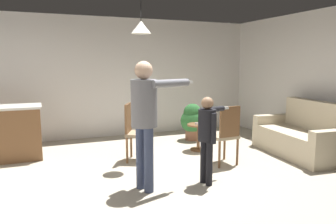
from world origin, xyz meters
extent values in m
plane|color=#B2A893|center=(0.00, 0.00, 0.00)|extent=(7.68, 7.68, 0.00)
cube|color=silver|center=(0.00, 3.20, 1.35)|extent=(6.40, 0.10, 2.70)
cube|color=beige|center=(2.55, 0.30, 0.23)|extent=(0.98, 1.51, 0.45)
cube|color=beige|center=(2.88, 0.27, 0.73)|extent=(0.33, 1.45, 0.55)
cube|color=beige|center=(2.48, -0.50, 0.32)|extent=(0.86, 0.26, 0.63)
cube|color=beige|center=(2.63, 1.11, 0.32)|extent=(0.86, 0.26, 0.63)
cylinder|color=brown|center=(2.95, 1.07, 0.03)|extent=(0.05, 0.05, 0.06)
cylinder|color=brown|center=(2.16, -0.46, 0.03)|extent=(0.05, 0.05, 0.06)
cylinder|color=brown|center=(2.30, 1.13, 0.03)|extent=(0.05, 0.05, 0.06)
cube|color=brown|center=(-2.45, 1.99, 0.45)|extent=(1.20, 0.60, 0.91)
cube|color=beige|center=(-2.45, 1.99, 0.93)|extent=(1.26, 0.66, 0.04)
cylinder|color=brown|center=(0.98, 1.28, 0.51)|extent=(0.44, 0.44, 0.03)
cylinder|color=brown|center=(0.98, 1.28, 0.24)|extent=(0.06, 0.06, 0.49)
cylinder|color=brown|center=(0.98, 1.28, 0.01)|extent=(0.31, 0.31, 0.03)
cylinder|color=#384260|center=(-0.64, -0.14, 0.43)|extent=(0.13, 0.13, 0.87)
cylinder|color=#384260|center=(-0.58, -0.31, 0.43)|extent=(0.13, 0.13, 0.87)
cylinder|color=slate|center=(-0.61, -0.22, 1.17)|extent=(0.34, 0.34, 0.61)
sphere|color=#D8AD8C|center=(-0.61, -0.22, 1.60)|extent=(0.23, 0.23, 0.23)
cylinder|color=slate|center=(-0.67, -0.03, 1.14)|extent=(0.10, 0.10, 0.58)
cylinder|color=slate|center=(-0.27, -0.32, 1.43)|extent=(0.58, 0.28, 0.10)
cube|color=white|center=(0.03, -0.22, 1.43)|extent=(0.13, 0.07, 0.04)
cylinder|color=black|center=(0.25, -0.28, 0.31)|extent=(0.09, 0.09, 0.62)
cylinder|color=black|center=(0.27, -0.40, 0.31)|extent=(0.09, 0.09, 0.62)
cylinder|color=black|center=(0.26, -0.34, 0.84)|extent=(0.25, 0.25, 0.44)
sphere|color=#9E7556|center=(0.26, -0.34, 1.15)|extent=(0.17, 0.17, 0.17)
cylinder|color=black|center=(0.44, -0.16, 1.03)|extent=(0.42, 0.14, 0.07)
cube|color=white|center=(0.67, -0.12, 1.03)|extent=(0.13, 0.06, 0.04)
cylinder|color=black|center=(0.28, -0.48, 0.82)|extent=(0.07, 0.07, 0.42)
cylinder|color=brown|center=(0.79, 0.19, 0.23)|extent=(0.04, 0.04, 0.45)
cylinder|color=brown|center=(1.15, 0.22, 0.23)|extent=(0.04, 0.04, 0.45)
cylinder|color=brown|center=(0.77, 0.55, 0.23)|extent=(0.04, 0.04, 0.45)
cylinder|color=brown|center=(1.13, 0.58, 0.23)|extent=(0.04, 0.04, 0.45)
cube|color=tan|center=(0.96, 0.38, 0.47)|extent=(0.45, 0.45, 0.05)
cube|color=brown|center=(0.97, 0.19, 0.75)|extent=(0.38, 0.07, 0.50)
cylinder|color=brown|center=(-0.36, 1.32, 0.23)|extent=(0.04, 0.04, 0.45)
cylinder|color=brown|center=(-0.53, 0.99, 0.23)|extent=(0.04, 0.04, 0.45)
cylinder|color=brown|center=(-0.04, 1.15, 0.23)|extent=(0.04, 0.04, 0.45)
cylinder|color=brown|center=(-0.20, 0.83, 0.23)|extent=(0.04, 0.04, 0.45)
cube|color=#997F60|center=(-0.28, 1.07, 0.47)|extent=(0.56, 0.56, 0.05)
cube|color=brown|center=(-0.45, 1.16, 0.75)|extent=(0.21, 0.36, 0.50)
cylinder|color=brown|center=(1.26, 2.11, 0.12)|extent=(0.31, 0.31, 0.24)
sphere|color=#2D6B33|center=(1.26, 2.11, 0.43)|extent=(0.53, 0.53, 0.53)
sphere|color=#2D6B33|center=(1.26, 2.11, 0.61)|extent=(0.39, 0.39, 0.39)
cube|color=white|center=(0.95, 1.25, 0.54)|extent=(0.13, 0.07, 0.04)
cone|color=silver|center=(-0.29, 0.88, 2.25)|extent=(0.32, 0.32, 0.20)
cylinder|color=black|center=(-0.29, 0.88, 2.52)|extent=(0.01, 0.01, 0.36)
camera|label=1|loc=(-1.89, -4.20, 1.69)|focal=34.73mm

